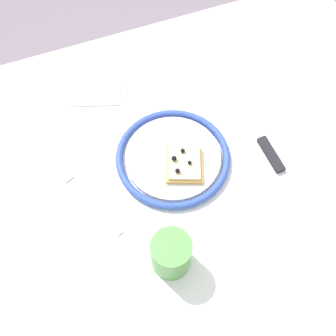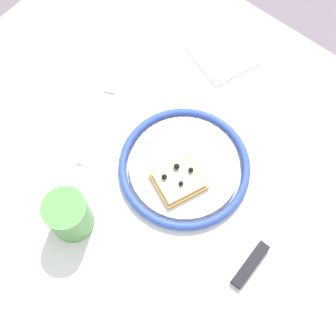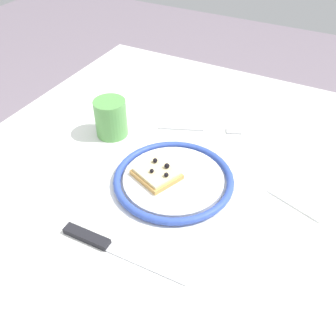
{
  "view_description": "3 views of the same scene",
  "coord_description": "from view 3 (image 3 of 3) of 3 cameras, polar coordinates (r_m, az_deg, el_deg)",
  "views": [
    {
      "loc": [
        -0.21,
        -0.38,
        1.5
      ],
      "look_at": [
        -0.05,
        0.01,
        0.74
      ],
      "focal_mm": 44.44,
      "sensor_mm": 36.0,
      "label": 1
    },
    {
      "loc": [
        0.15,
        -0.22,
        1.48
      ],
      "look_at": [
        -0.05,
        0.01,
        0.75
      ],
      "focal_mm": 46.8,
      "sensor_mm": 36.0,
      "label": 2
    },
    {
      "loc": [
        0.49,
        0.3,
        1.26
      ],
      "look_at": [
        -0.03,
        0.03,
        0.76
      ],
      "focal_mm": 41.02,
      "sensor_mm": 36.0,
      "label": 3
    }
  ],
  "objects": [
    {
      "name": "dining_table",
      "position": [
        0.84,
        -2.55,
        -6.41
      ],
      "size": [
        1.14,
        0.89,
        0.72
      ],
      "color": "white",
      "rests_on": "ground_plane"
    },
    {
      "name": "plate",
      "position": [
        0.78,
        0.83,
        -1.7
      ],
      "size": [
        0.25,
        0.25,
        0.02
      ],
      "color": "white",
      "rests_on": "dining_table"
    },
    {
      "name": "pizza_slice_near",
      "position": [
        0.78,
        -1.69,
        -0.81
      ],
      "size": [
        0.1,
        0.11,
        0.03
      ],
      "color": "tan",
      "rests_on": "plate"
    },
    {
      "name": "knife",
      "position": [
        0.69,
        -9.72,
        -11.0
      ],
      "size": [
        0.02,
        0.24,
        0.01
      ],
      "color": "silver",
      "rests_on": "dining_table"
    },
    {
      "name": "fork",
      "position": [
        0.94,
        4.87,
        5.75
      ],
      "size": [
        0.09,
        0.19,
        0.0
      ],
      "color": "#BDBDBD",
      "rests_on": "dining_table"
    },
    {
      "name": "cup",
      "position": [
        0.91,
        -8.49,
        7.37
      ],
      "size": [
        0.07,
        0.07,
        0.09
      ],
      "primitive_type": "cylinder",
      "color": "#599E4C",
      "rests_on": "dining_table"
    },
    {
      "name": "napkin",
      "position": [
        0.82,
        20.16,
        -3.32
      ],
      "size": [
        0.15,
        0.15,
        0.0
      ],
      "primitive_type": "cube",
      "rotation": [
        0.0,
        0.0,
        -0.33
      ],
      "color": "white",
      "rests_on": "dining_table"
    }
  ]
}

